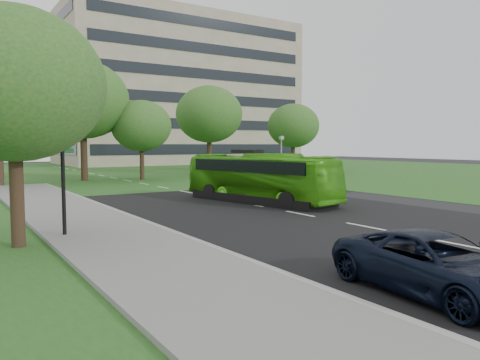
% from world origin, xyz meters
% --- Properties ---
extents(ground, '(160.00, 160.00, 0.00)m').
position_xyz_m(ground, '(0.00, 0.00, 0.00)').
color(ground, black).
rests_on(ground, ground).
extents(street_surfaces, '(120.00, 120.00, 0.15)m').
position_xyz_m(street_surfaces, '(-0.38, 22.75, 0.03)').
color(street_surfaces, black).
rests_on(street_surfaces, ground).
extents(office_building, '(40.10, 20.10, 25.00)m').
position_xyz_m(office_building, '(21.96, 61.96, 12.50)').
color(office_building, gray).
rests_on(office_building, ground).
extents(tree_park_b, '(8.12, 8.12, 10.65)m').
position_xyz_m(tree_park_b, '(-3.26, 27.98, 7.18)').
color(tree_park_b, black).
rests_on(tree_park_b, ground).
extents(tree_park_c, '(5.49, 5.49, 7.30)m').
position_xyz_m(tree_park_c, '(1.56, 26.44, 4.95)').
color(tree_park_c, black).
rests_on(tree_park_c, ground).
extents(tree_park_d, '(7.29, 7.29, 9.64)m').
position_xyz_m(tree_park_d, '(10.86, 30.49, 6.53)').
color(tree_park_d, black).
rests_on(tree_park_d, ground).
extents(tree_park_e, '(5.96, 5.96, 7.95)m').
position_xyz_m(tree_park_e, '(20.44, 27.77, 5.40)').
color(tree_park_e, black).
rests_on(tree_park_e, ground).
extents(tree_side_near, '(5.63, 5.63, 7.48)m').
position_xyz_m(tree_side_near, '(-12.03, 1.37, 5.07)').
color(tree_side_near, black).
rests_on(tree_side_near, ground).
extents(bus, '(4.29, 10.15, 2.75)m').
position_xyz_m(bus, '(1.00, 6.72, 1.38)').
color(bus, '#43AE16').
rests_on(bus, ground).
extents(sedan, '(5.23, 2.09, 1.69)m').
position_xyz_m(sedan, '(11.15, 17.00, 0.85)').
color(sedan, '#9B9A9E').
rests_on(sedan, ground).
extents(suv, '(2.63, 4.99, 1.34)m').
position_xyz_m(suv, '(-5.10, -8.67, 0.67)').
color(suv, black).
rests_on(suv, ground).
extents(traffic_light, '(0.76, 0.22, 4.74)m').
position_xyz_m(traffic_light, '(-10.35, 2.00, 2.78)').
color(traffic_light, black).
rests_on(traffic_light, ground).
extents(camera_pole, '(0.40, 0.37, 3.94)m').
position_xyz_m(camera_pole, '(10.00, 16.44, 2.54)').
color(camera_pole, gray).
rests_on(camera_pole, ground).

